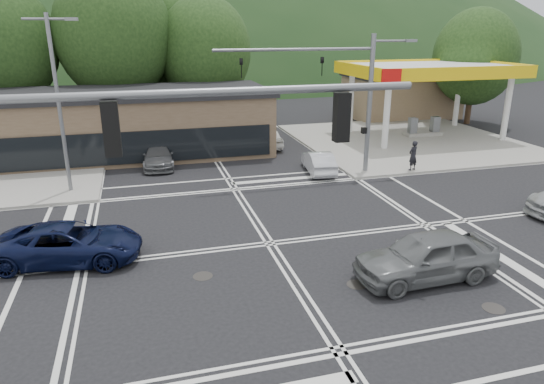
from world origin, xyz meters
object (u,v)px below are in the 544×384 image
object	(u,v)px
car_blue_west	(69,243)
car_queue_b	(266,136)
car_northbound	(158,156)
pedestrian	(413,156)
car_grey_center	(426,256)
car_queue_a	(319,162)

from	to	relation	value
car_blue_west	car_queue_b	xyz separation A→B (m)	(11.76, 15.77, 0.03)
car_northbound	pedestrian	bearing A→B (deg)	-17.69
car_grey_center	pedestrian	xyz separation A→B (m)	(6.49, 11.72, 0.19)
car_blue_west	car_queue_b	bearing A→B (deg)	-27.50
pedestrian	car_northbound	bearing A→B (deg)	-40.21
car_grey_center	car_queue_b	world-z (taller)	car_grey_center
car_blue_west	car_northbound	size ratio (longest dim) A/B	1.16
car_northbound	car_grey_center	bearing A→B (deg)	-61.69
car_grey_center	car_northbound	bearing A→B (deg)	-156.33
car_queue_a	car_northbound	distance (m)	10.06
car_queue_a	car_queue_b	xyz separation A→B (m)	(-1.35, 7.27, 0.10)
car_blue_west	car_queue_b	world-z (taller)	car_queue_b
car_grey_center	car_queue_b	xyz separation A→B (m)	(-0.29, 20.49, -0.10)
car_blue_west	car_grey_center	world-z (taller)	car_grey_center
car_blue_west	car_northbound	xyz separation A→B (m)	(3.90, 12.53, -0.07)
car_grey_center	car_blue_west	bearing A→B (deg)	-113.00
car_queue_b	pedestrian	distance (m)	11.10
car_queue_b	car_grey_center	bearing A→B (deg)	91.92
car_blue_west	car_queue_a	xyz separation A→B (m)	(13.11, 8.50, -0.08)
car_grey_center	pedestrian	world-z (taller)	pedestrian
car_blue_west	car_queue_a	world-z (taller)	car_blue_west
car_queue_b	pedestrian	world-z (taller)	pedestrian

